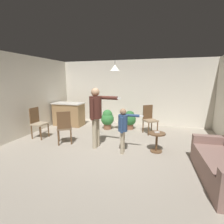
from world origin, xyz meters
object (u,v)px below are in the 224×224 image
object	(u,v)px
person_adult	(96,111)
spare_remote_on_table	(157,132)
person_child	(123,126)
dining_chair_by_counter	(64,126)
side_table_by_couch	(157,140)
kitchen_counter	(69,114)
potted_plant_by_wall	(130,119)
potted_plant_corner	(107,118)
dining_chair_centre_back	(149,118)
dining_chair_near_wall	(38,122)

from	to	relation	value
person_adult	spare_remote_on_table	xyz separation A→B (m)	(1.64, 0.17, -0.50)
person_child	dining_chair_by_counter	bearing A→B (deg)	-95.22
side_table_by_couch	dining_chair_by_counter	xyz separation A→B (m)	(-2.64, -0.21, 0.22)
kitchen_counter	dining_chair_by_counter	distance (m)	2.15
person_child	potted_plant_by_wall	world-z (taller)	person_child
side_table_by_couch	person_adult	world-z (taller)	person_adult
side_table_by_couch	potted_plant_corner	bearing A→B (deg)	139.71
spare_remote_on_table	dining_chair_by_counter	bearing A→B (deg)	-175.49
dining_chair_by_counter	spare_remote_on_table	bearing A→B (deg)	-27.56
person_child	spare_remote_on_table	world-z (taller)	person_child
person_adult	dining_chair_centre_back	size ratio (longest dim) A/B	1.68
side_table_by_couch	potted_plant_corner	size ratio (longest dim) A/B	0.68
person_adult	spare_remote_on_table	size ratio (longest dim) A/B	12.90
side_table_by_couch	kitchen_counter	bearing A→B (deg)	155.04
person_adult	person_child	distance (m)	0.88
kitchen_counter	person_adult	distance (m)	2.79
person_child	dining_chair_centre_back	bearing A→B (deg)	164.65
side_table_by_couch	person_child	distance (m)	0.98
dining_chair_near_wall	potted_plant_corner	xyz separation A→B (m)	(1.87, 1.60, -0.12)
dining_chair_by_counter	potted_plant_corner	distance (m)	1.98
person_child	potted_plant_by_wall	distance (m)	2.24
side_table_by_couch	spare_remote_on_table	bearing A→B (deg)	-106.48
side_table_by_couch	dining_chair_centre_back	size ratio (longest dim) A/B	0.52
kitchen_counter	spare_remote_on_table	size ratio (longest dim) A/B	9.69
person_adult	dining_chair_near_wall	distance (m)	2.21
spare_remote_on_table	potted_plant_by_wall	bearing A→B (deg)	120.25
person_adult	potted_plant_corner	bearing A→B (deg)	-166.27
dining_chair_near_wall	person_adult	bearing A→B (deg)	86.61
dining_chair_by_counter	potted_plant_by_wall	size ratio (longest dim) A/B	1.39
side_table_by_couch	spare_remote_on_table	xyz separation A→B (m)	(-0.00, -0.00, 0.21)
dining_chair_centre_back	potted_plant_by_wall	world-z (taller)	dining_chair_centre_back
spare_remote_on_table	potted_plant_corner	bearing A→B (deg)	139.70
person_adult	dining_chair_centre_back	distance (m)	2.25
kitchen_counter	potted_plant_by_wall	xyz separation A→B (m)	(2.55, 0.17, -0.08)
person_adult	person_child	size ratio (longest dim) A/B	1.42
dining_chair_by_counter	potted_plant_by_wall	bearing A→B (deg)	20.97
person_adult	kitchen_counter	bearing A→B (deg)	-128.05
potted_plant_by_wall	person_child	bearing A→B (deg)	-83.35
side_table_by_couch	dining_chair_near_wall	bearing A→B (deg)	179.72
kitchen_counter	dining_chair_by_counter	size ratio (longest dim) A/B	1.26
kitchen_counter	spare_remote_on_table	bearing A→B (deg)	-24.97
kitchen_counter	potted_plant_corner	world-z (taller)	kitchen_counter
dining_chair_by_counter	dining_chair_near_wall	size ratio (longest dim) A/B	1.00
dining_chair_near_wall	dining_chair_centre_back	distance (m)	3.79
person_child	potted_plant_corner	bearing A→B (deg)	-152.11
potted_plant_by_wall	spare_remote_on_table	world-z (taller)	potted_plant_by_wall
dining_chair_near_wall	spare_remote_on_table	world-z (taller)	dining_chair_near_wall
potted_plant_corner	spare_remote_on_table	size ratio (longest dim) A/B	5.88
dining_chair_near_wall	dining_chair_centre_back	size ratio (longest dim) A/B	1.00
side_table_by_couch	dining_chair_centre_back	distance (m)	1.65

